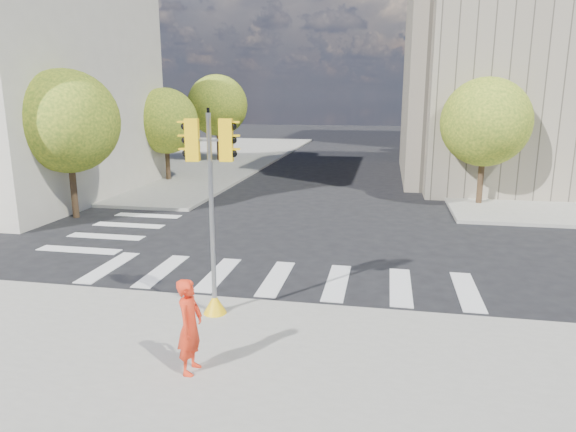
{
  "coord_description": "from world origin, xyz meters",
  "views": [
    {
      "loc": [
        2.95,
        -16.02,
        5.26
      ],
      "look_at": [
        0.4,
        -2.77,
        2.1
      ],
      "focal_mm": 32.0,
      "sensor_mm": 36.0,
      "label": 1
    }
  ],
  "objects_px": {
    "traffic_signal": "(212,230)",
    "photographer": "(190,326)",
    "lamp_far": "(452,105)",
    "lamp_near": "(483,109)"
  },
  "relations": [
    {
      "from": "lamp_far",
      "to": "traffic_signal",
      "type": "height_order",
      "value": "lamp_far"
    },
    {
      "from": "photographer",
      "to": "traffic_signal",
      "type": "bearing_deg",
      "value": 11.28
    },
    {
      "from": "lamp_near",
      "to": "photographer",
      "type": "height_order",
      "value": "lamp_near"
    },
    {
      "from": "photographer",
      "to": "lamp_far",
      "type": "bearing_deg",
      "value": -11.54
    },
    {
      "from": "lamp_near",
      "to": "lamp_far",
      "type": "xyz_separation_m",
      "value": [
        0.0,
        14.0,
        0.0
      ]
    },
    {
      "from": "lamp_far",
      "to": "photographer",
      "type": "relative_size",
      "value": 4.38
    },
    {
      "from": "lamp_far",
      "to": "photographer",
      "type": "bearing_deg",
      "value": -103.43
    },
    {
      "from": "traffic_signal",
      "to": "photographer",
      "type": "distance_m",
      "value": 2.92
    },
    {
      "from": "lamp_near",
      "to": "photographer",
      "type": "bearing_deg",
      "value": -111.46
    },
    {
      "from": "traffic_signal",
      "to": "photographer",
      "type": "xyz_separation_m",
      "value": [
        0.44,
        -2.65,
        -1.15
      ]
    }
  ]
}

